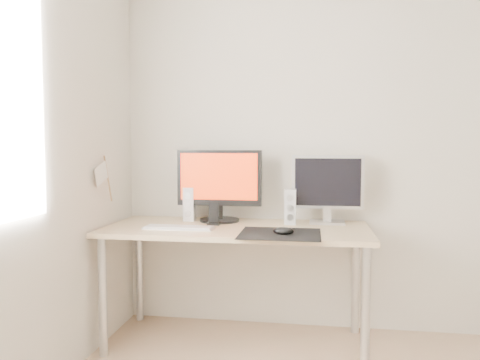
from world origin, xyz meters
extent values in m
plane|color=white|center=(0.00, 1.75, 1.25)|extent=(3.50, 0.00, 3.50)
cube|color=black|center=(-0.65, 1.18, 0.73)|extent=(0.45, 0.40, 0.00)
ellipsoid|color=black|center=(-0.63, 1.15, 0.75)|extent=(0.11, 0.07, 0.04)
cube|color=#D1B587|center=(-0.93, 1.38, 0.71)|extent=(1.60, 0.70, 0.03)
cylinder|color=silver|center=(-1.67, 1.09, 0.35)|extent=(0.05, 0.05, 0.70)
cylinder|color=silver|center=(-0.19, 1.09, 0.35)|extent=(0.05, 0.05, 0.70)
cylinder|color=silver|center=(-1.67, 1.67, 0.35)|extent=(0.05, 0.05, 0.70)
cylinder|color=silver|center=(-0.19, 1.67, 0.35)|extent=(0.05, 0.05, 0.70)
cylinder|color=black|center=(-1.08, 1.57, 0.74)|extent=(0.26, 0.26, 0.02)
cylinder|color=black|center=(-1.08, 1.57, 0.81)|extent=(0.05, 0.05, 0.12)
cube|color=black|center=(-1.07, 1.56, 1.02)|extent=(0.55, 0.05, 0.36)
cube|color=#EA3A0C|center=(-1.07, 1.54, 1.03)|extent=(0.50, 0.01, 0.30)
cube|color=silver|center=(-0.38, 1.60, 0.74)|extent=(0.22, 0.16, 0.01)
cube|color=silver|center=(-0.38, 1.60, 0.80)|extent=(0.05, 0.04, 0.10)
cube|color=silver|center=(-0.38, 1.60, 0.99)|extent=(0.45, 0.04, 0.34)
cube|color=black|center=(-0.38, 1.57, 0.99)|extent=(0.41, 0.01, 0.30)
cube|color=white|center=(-1.28, 1.57, 0.84)|extent=(0.07, 0.08, 0.22)
cylinder|color=silver|center=(-1.28, 1.53, 0.78)|extent=(0.04, 0.01, 0.04)
cylinder|color=silver|center=(-1.28, 1.53, 0.84)|extent=(0.04, 0.01, 0.04)
cylinder|color=silver|center=(-1.28, 1.53, 0.90)|extent=(0.04, 0.01, 0.04)
cube|color=white|center=(-0.61, 1.53, 0.84)|extent=(0.07, 0.08, 0.22)
cylinder|color=#ABABAD|center=(-0.61, 1.48, 0.78)|extent=(0.04, 0.01, 0.04)
cylinder|color=#BEBEC0|center=(-0.61, 1.48, 0.84)|extent=(0.04, 0.01, 0.04)
cylinder|color=silver|center=(-0.61, 1.48, 0.90)|extent=(0.04, 0.01, 0.04)
cube|color=silver|center=(-1.26, 1.26, 0.73)|extent=(0.42, 0.13, 0.01)
cube|color=white|center=(-1.26, 1.26, 0.74)|extent=(0.40, 0.11, 0.01)
cube|color=black|center=(-1.08, 1.43, 0.74)|extent=(0.08, 0.07, 0.02)
cube|color=black|center=(-1.08, 1.43, 0.81)|extent=(0.06, 0.03, 0.12)
cylinder|color=#A57F54|center=(-1.72, 1.30, 1.02)|extent=(0.01, 0.10, 0.29)
cube|color=white|center=(-1.72, 1.21, 1.06)|extent=(0.00, 0.19, 0.15)
camera|label=1|loc=(-0.48, -1.41, 1.21)|focal=35.00mm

